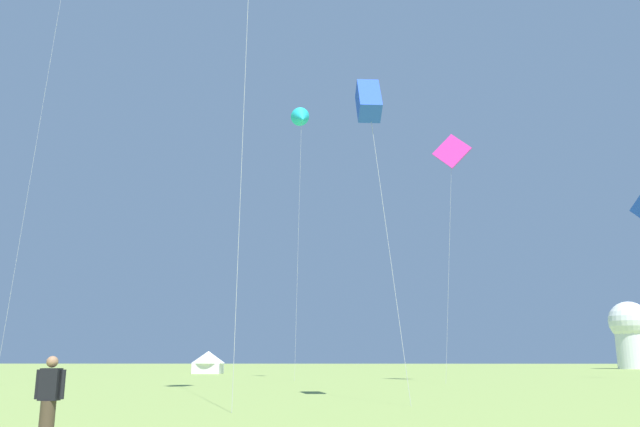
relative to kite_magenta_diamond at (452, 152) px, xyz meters
The scene contains 6 objects.
kite_magenta_diamond is the anchor object (origin of this frame).
kite_cyan_delta 14.16m from the kite_magenta_diamond, 152.58° to the left, with size 2.14×3.15×23.09m.
kite_blue_box 21.19m from the kite_magenta_diamond, 110.40° to the right, with size 1.79×2.84×13.65m.
person_spectator 38.96m from the kite_magenta_diamond, 113.45° to the right, with size 0.57×0.28×1.73m.
festival_tent_left 38.83m from the kite_magenta_diamond, 130.71° to the left, with size 3.81×3.81×2.48m.
observatory_dome 72.44m from the kite_magenta_diamond, 56.97° to the left, with size 6.40×6.40×10.80m.
Camera 1 is at (1.01, -4.27, 1.69)m, focal length 35.11 mm.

